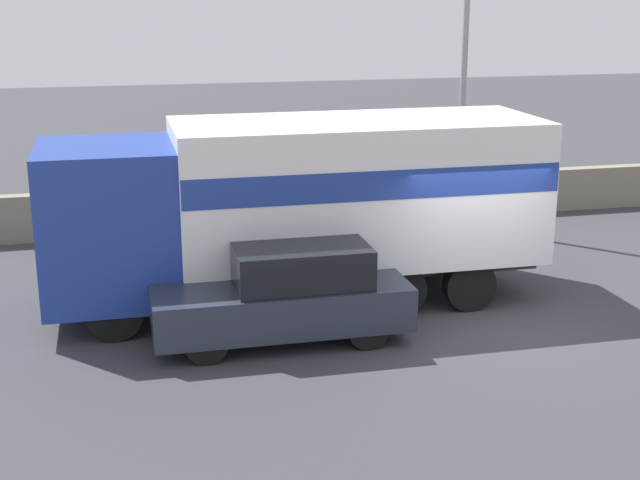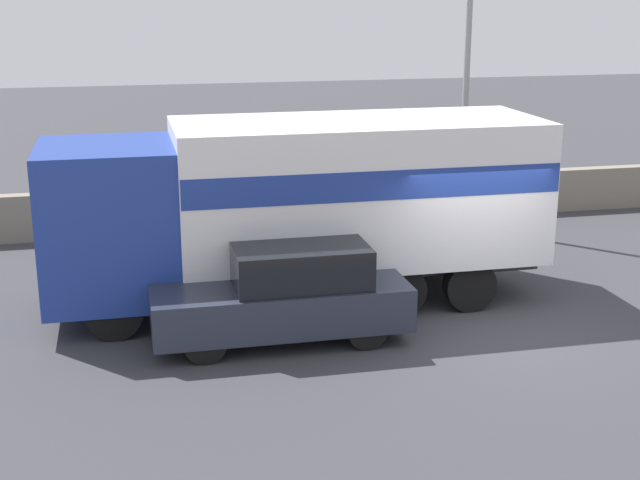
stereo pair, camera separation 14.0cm
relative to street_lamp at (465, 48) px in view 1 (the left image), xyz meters
name	(u,v)px [view 1 (the left image)]	position (x,y,z in m)	size (l,w,h in m)	color
ground_plane	(489,327)	(-1.89, -6.18, -4.12)	(80.00, 80.00, 0.00)	#38383D
stone_wall_backdrop	(369,200)	(-1.89, 0.98, -3.60)	(60.00, 0.35, 1.05)	gray
street_lamp	(465,48)	(0.00, 0.00, 0.00)	(0.56, 0.28, 7.14)	gray
box_truck	(306,198)	(-4.57, -4.26, -2.22)	(8.54, 2.56, 3.23)	navy
car_hatchback	(285,292)	(-5.26, -5.81, -3.35)	(4.03, 1.77, 1.57)	#282D3D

